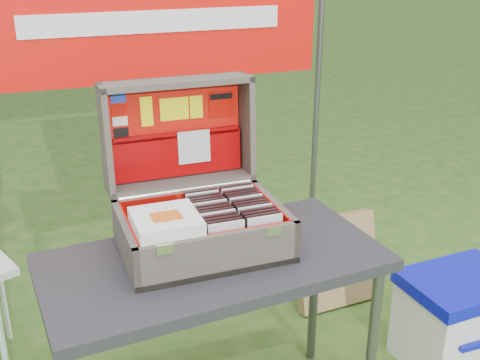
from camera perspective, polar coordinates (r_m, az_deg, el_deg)
name	(u,v)px	position (r m, az deg, el deg)	size (l,w,h in m)	color
table	(215,344)	(2.16, -2.36, -15.31)	(1.10, 0.55, 0.69)	#28282C
table_top	(214,262)	(1.98, -2.51, -7.81)	(1.10, 0.55, 0.04)	#28282C
table_leg_fr	(371,355)	(2.19, 12.33, -15.91)	(0.04, 0.04, 0.65)	#59595B
table_leg_bl	(64,343)	(2.28, -16.37, -14.65)	(0.04, 0.04, 0.65)	#59595B
table_leg_br	(314,291)	(2.49, 7.03, -10.37)	(0.04, 0.04, 0.65)	#59595B
suitcase	(196,172)	(1.96, -4.19, 0.80)	(0.53, 0.54, 0.51)	#5A5248
suitcase_base_bottom	(203,247)	(2.01, -3.51, -6.37)	(0.53, 0.38, 0.02)	#5A5248
suitcase_base_wall_front	(220,256)	(1.83, -1.91, -7.20)	(0.53, 0.02, 0.14)	#5A5248
suitcase_base_wall_back	(188,209)	(2.14, -4.96, -2.79)	(0.53, 0.02, 0.14)	#5A5248
suitcase_base_wall_left	(125,243)	(1.93, -10.81, -5.93)	(0.02, 0.38, 0.14)	#5A5248
suitcase_base_wall_right	(274,219)	(2.06, 3.23, -3.72)	(0.02, 0.38, 0.14)	#5A5248
suitcase_liner_floor	(203,243)	(2.00, -3.52, -6.03)	(0.49, 0.34, 0.01)	red
suitcase_latch_left	(165,249)	(1.75, -7.13, -6.51)	(0.05, 0.01, 0.03)	silver
suitcase_latch_right	(274,230)	(1.85, 3.20, -4.80)	(0.05, 0.01, 0.03)	silver
suitcase_hinge	(187,190)	(2.12, -5.09, -0.94)	(0.02, 0.02, 0.48)	silver
suitcase_lid_back	(174,129)	(2.18, -6.26, 4.81)	(0.53, 0.38, 0.02)	#5A5248
suitcase_lid_rim_far	(176,82)	(2.09, -6.12, 9.19)	(0.53, 0.02, 0.14)	#5A5248
suitcase_lid_rim_near	(181,181)	(2.18, -5.60, -0.10)	(0.53, 0.02, 0.14)	#5A5248
suitcase_lid_rim_left	(106,141)	(2.08, -12.63, 3.63)	(0.02, 0.38, 0.14)	#5A5248
suitcase_lid_rim_right	(246,126)	(2.20, 0.58, 5.17)	(0.02, 0.38, 0.14)	#5A5248
suitcase_lid_liner	(175,130)	(2.17, -6.17, 4.73)	(0.48, 0.33, 0.01)	red
suitcase_liner_wall_front	(219,251)	(1.84, -2.04, -6.73)	(0.49, 0.01, 0.12)	red
suitcase_liner_wall_back	(189,208)	(2.12, -4.87, -2.68)	(0.49, 0.01, 0.12)	red
suitcase_liner_wall_left	(129,240)	(1.93, -10.44, -5.60)	(0.01, 0.34, 0.12)	red
suitcase_liner_wall_right	(270,217)	(2.05, 2.90, -3.52)	(0.01, 0.34, 0.12)	red
suitcase_lid_pocket	(178,155)	(2.18, -5.92, 2.39)	(0.47, 0.15, 0.03)	#900103
suitcase_pocket_edge	(177,135)	(2.15, -5.99, 4.27)	(0.46, 0.02, 0.02)	#900103
suitcase_pocket_cd	(194,147)	(2.16, -4.39, 3.16)	(0.12, 0.12, 0.01)	silver
lid_sticker_cc_a	(118,98)	(2.10, -11.49, 7.60)	(0.05, 0.03, 0.00)	#1933B2
lid_sticker_cc_b	(119,110)	(2.11, -11.39, 6.54)	(0.05, 0.03, 0.00)	#B80800
lid_sticker_cc_c	(120,121)	(2.12, -11.30, 5.48)	(0.05, 0.03, 0.00)	white
lid_sticker_cc_d	(121,133)	(2.13, -11.21, 4.43)	(0.05, 0.03, 0.00)	black
lid_card_neon_tall	(147,112)	(2.13, -8.84, 6.43)	(0.04, 0.10, 0.00)	#E9EA0D
lid_card_neon_main	(174,109)	(2.15, -6.24, 6.71)	(0.10, 0.08, 0.00)	#E9EA0D
lid_card_neon_small	(196,107)	(2.17, -4.18, 6.93)	(0.05, 0.08, 0.00)	#E9EA0D
lid_sticker_band	(221,105)	(2.19, -1.79, 7.17)	(0.09, 0.09, 0.00)	#B80800
lid_sticker_band_bar	(221,96)	(2.19, -1.82, 7.93)	(0.08, 0.02, 0.00)	black
cd_left_0	(226,242)	(1.86, -1.29, -5.91)	(0.12, 0.01, 0.13)	silver
cd_left_1	(224,239)	(1.87, -1.50, -5.63)	(0.12, 0.01, 0.13)	black
cd_left_2	(222,236)	(1.89, -1.71, -5.36)	(0.12, 0.01, 0.13)	black
cd_left_3	(220,233)	(1.91, -1.91, -5.09)	(0.12, 0.01, 0.13)	black
cd_left_4	(218,231)	(1.93, -2.10, -4.83)	(0.12, 0.01, 0.13)	silver
cd_left_5	(216,228)	(1.95, -2.30, -4.57)	(0.12, 0.01, 0.13)	black
cd_left_6	(214,225)	(1.96, -2.49, -4.31)	(0.12, 0.01, 0.13)	black
cd_left_7	(212,223)	(1.98, -2.67, -4.06)	(0.12, 0.01, 0.13)	black
cd_left_8	(210,220)	(2.00, -2.86, -3.81)	(0.12, 0.01, 0.13)	silver
cd_left_9	(208,218)	(2.02, -3.03, -3.57)	(0.12, 0.01, 0.13)	black
cd_left_10	(206,215)	(2.03, -3.21, -3.33)	(0.12, 0.01, 0.13)	black
cd_left_11	(205,213)	(2.05, -3.38, -3.10)	(0.12, 0.01, 0.13)	black
cd_left_12	(203,210)	(2.07, -3.55, -2.87)	(0.12, 0.01, 0.13)	silver
cd_left_13	(201,208)	(2.09, -3.72, -2.65)	(0.12, 0.01, 0.13)	black
cd_right_0	(265,236)	(1.90, 2.36, -5.28)	(0.12, 0.01, 0.13)	silver
cd_right_1	(262,233)	(1.91, 2.12, -5.02)	(0.12, 0.01, 0.13)	black
cd_right_2	(260,230)	(1.93, 1.89, -4.76)	(0.12, 0.01, 0.13)	black
cd_right_3	(257,227)	(1.95, 1.66, -4.50)	(0.12, 0.01, 0.13)	black
cd_right_4	(255,225)	(1.97, 1.43, -4.25)	(0.12, 0.01, 0.13)	silver
cd_right_5	(253,222)	(1.98, 1.21, -4.00)	(0.12, 0.01, 0.13)	black
cd_right_6	(250,219)	(2.00, 0.99, -3.75)	(0.12, 0.01, 0.13)	black
cd_right_7	(248,217)	(2.02, 0.78, -3.51)	(0.12, 0.01, 0.13)	black
cd_right_8	(246,214)	(2.04, 0.57, -3.28)	(0.12, 0.01, 0.13)	silver
cd_right_9	(244,212)	(2.05, 0.36, -3.04)	(0.12, 0.01, 0.13)	black
cd_right_10	(242,210)	(2.07, 0.16, -2.82)	(0.12, 0.01, 0.13)	black
cd_right_11	(240,207)	(2.09, -0.04, -2.59)	(0.12, 0.01, 0.13)	black
cd_right_12	(238,205)	(2.11, -0.24, -2.37)	(0.12, 0.01, 0.13)	silver
cd_right_13	(236,203)	(2.12, -0.43, -2.15)	(0.12, 0.01, 0.13)	black
songbook_0	(166,226)	(1.86, -7.02, -4.37)	(0.20, 0.20, 0.01)	white
songbook_1	(166,225)	(1.85, -7.03, -4.23)	(0.20, 0.20, 0.01)	white
songbook_2	(166,223)	(1.85, -7.03, -4.09)	(0.20, 0.20, 0.01)	white
songbook_3	(166,222)	(1.85, -7.04, -3.95)	(0.20, 0.20, 0.01)	white
songbook_4	(166,220)	(1.85, -7.05, -3.82)	(0.20, 0.20, 0.01)	white
songbook_5	(166,219)	(1.84, -7.05, -3.68)	(0.20, 0.20, 0.01)	white
songbook_6	(166,217)	(1.84, -7.06, -3.54)	(0.20, 0.20, 0.01)	white
songbook_7	(166,216)	(1.84, -7.07, -3.39)	(0.20, 0.20, 0.01)	white
songbook_graphic	(166,216)	(1.83, -7.00, -3.41)	(0.09, 0.07, 0.00)	#D85919
cooler	(457,319)	(2.68, 19.91, -12.33)	(0.45, 0.34, 0.39)	white
cooler_body	(456,325)	(2.70, 19.83, -12.80)	(0.43, 0.32, 0.34)	white
cooler_lid	(463,284)	(2.60, 20.39, -9.20)	(0.45, 0.34, 0.05)	#0A11B7
chair_leg_fr	(2,341)	(2.50, -21.61, -14.00)	(0.02, 0.02, 0.49)	silver
chair_leg_br	(2,290)	(2.82, -21.63, -9.69)	(0.02, 0.02, 0.49)	silver
cardboard_box	(336,261)	(2.93, 9.09, -7.59)	(0.42, 0.07, 0.44)	olive
banner_post_right	(317,101)	(3.23, 7.30, 7.44)	(0.03, 0.03, 1.70)	#59595B
banner	(155,21)	(2.85, -8.07, 14.68)	(1.60, 0.01, 0.55)	red
banner_text	(156,22)	(2.84, -8.01, 14.66)	(1.20, 0.00, 0.10)	white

